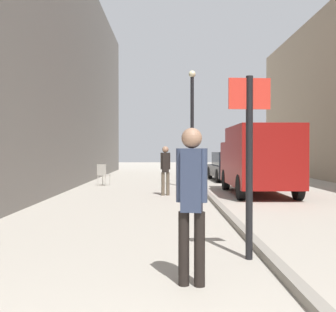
{
  "coord_description": "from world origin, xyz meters",
  "views": [
    {
      "loc": [
        0.14,
        -1.42,
        1.55
      ],
      "look_at": [
        0.23,
        13.89,
        1.34
      ],
      "focal_mm": 44.76,
      "sensor_mm": 36.0,
      "label": 1
    }
  ],
  "objects_px": {
    "delivery_van": "(258,158)",
    "street_sign_post": "(249,151)",
    "pedestrian_mid_block": "(192,195)",
    "cafe_chair_near_window": "(103,173)",
    "parked_car": "(230,166)",
    "lamp_post": "(192,121)",
    "pedestrian_main_foreground": "(165,167)"
  },
  "relations": [
    {
      "from": "delivery_van",
      "to": "cafe_chair_near_window",
      "type": "xyz_separation_m",
      "value": [
        -5.97,
        3.71,
        -0.72
      ]
    },
    {
      "from": "pedestrian_mid_block",
      "to": "parked_car",
      "type": "relative_size",
      "value": 0.42
    },
    {
      "from": "pedestrian_mid_block",
      "to": "delivery_van",
      "type": "distance_m",
      "value": 10.21
    },
    {
      "from": "parked_car",
      "to": "cafe_chair_near_window",
      "type": "bearing_deg",
      "value": -153.94
    },
    {
      "from": "pedestrian_main_foreground",
      "to": "cafe_chair_near_window",
      "type": "xyz_separation_m",
      "value": [
        -2.73,
        3.93,
        -0.43
      ]
    },
    {
      "from": "pedestrian_main_foreground",
      "to": "lamp_post",
      "type": "relative_size",
      "value": 0.35
    },
    {
      "from": "pedestrian_main_foreground",
      "to": "delivery_van",
      "type": "height_order",
      "value": "delivery_van"
    },
    {
      "from": "delivery_van",
      "to": "street_sign_post",
      "type": "bearing_deg",
      "value": -103.21
    },
    {
      "from": "delivery_van",
      "to": "parked_car",
      "type": "height_order",
      "value": "delivery_van"
    },
    {
      "from": "pedestrian_main_foreground",
      "to": "delivery_van",
      "type": "distance_m",
      "value": 3.26
    },
    {
      "from": "street_sign_post",
      "to": "lamp_post",
      "type": "relative_size",
      "value": 0.55
    },
    {
      "from": "pedestrian_mid_block",
      "to": "delivery_van",
      "type": "bearing_deg",
      "value": -95.96
    },
    {
      "from": "pedestrian_main_foreground",
      "to": "street_sign_post",
      "type": "distance_m",
      "value": 8.49
    },
    {
      "from": "pedestrian_mid_block",
      "to": "lamp_post",
      "type": "distance_m",
      "value": 12.27
    },
    {
      "from": "pedestrian_mid_block",
      "to": "cafe_chair_near_window",
      "type": "bearing_deg",
      "value": -66.57
    },
    {
      "from": "cafe_chair_near_window",
      "to": "delivery_van",
      "type": "bearing_deg",
      "value": -7.17
    },
    {
      "from": "street_sign_post",
      "to": "lamp_post",
      "type": "distance_m",
      "value": 11.03
    },
    {
      "from": "street_sign_post",
      "to": "cafe_chair_near_window",
      "type": "distance_m",
      "value": 12.96
    },
    {
      "from": "lamp_post",
      "to": "pedestrian_mid_block",
      "type": "bearing_deg",
      "value": -93.68
    },
    {
      "from": "pedestrian_main_foreground",
      "to": "lamp_post",
      "type": "distance_m",
      "value": 3.3
    },
    {
      "from": "pedestrian_main_foreground",
      "to": "street_sign_post",
      "type": "height_order",
      "value": "street_sign_post"
    },
    {
      "from": "delivery_van",
      "to": "lamp_post",
      "type": "bearing_deg",
      "value": 132.64
    },
    {
      "from": "cafe_chair_near_window",
      "to": "lamp_post",
      "type": "bearing_deg",
      "value": 5.16
    },
    {
      "from": "pedestrian_mid_block",
      "to": "cafe_chair_near_window",
      "type": "xyz_separation_m",
      "value": [
        -3.03,
        13.48,
        -0.5
      ]
    },
    {
      "from": "cafe_chair_near_window",
      "to": "pedestrian_mid_block",
      "type": "bearing_deg",
      "value": -52.65
    },
    {
      "from": "parked_car",
      "to": "lamp_post",
      "type": "relative_size",
      "value": 0.89
    },
    {
      "from": "lamp_post",
      "to": "street_sign_post",
      "type": "bearing_deg",
      "value": -89.42
    },
    {
      "from": "pedestrian_main_foreground",
      "to": "pedestrian_mid_block",
      "type": "distance_m",
      "value": 9.56
    },
    {
      "from": "pedestrian_mid_block",
      "to": "lamp_post",
      "type": "height_order",
      "value": "lamp_post"
    },
    {
      "from": "delivery_van",
      "to": "pedestrian_mid_block",
      "type": "bearing_deg",
      "value": -106.57
    },
    {
      "from": "parked_car",
      "to": "lamp_post",
      "type": "xyz_separation_m",
      "value": [
        -2.23,
        -4.55,
        2.01
      ]
    },
    {
      "from": "pedestrian_main_foreground",
      "to": "pedestrian_mid_block",
      "type": "height_order",
      "value": "pedestrian_mid_block"
    }
  ]
}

